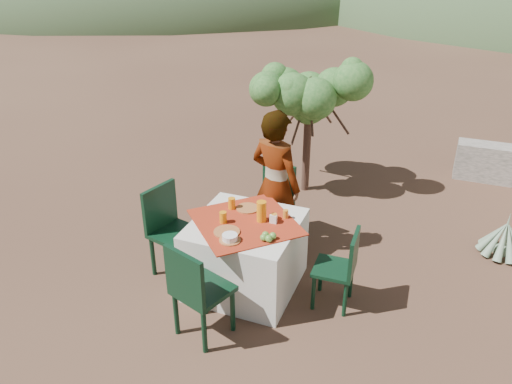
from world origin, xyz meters
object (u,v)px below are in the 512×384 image
chair_near (196,289)px  chair_left (169,226)px  shrub_tree (314,100)px  person (275,185)px  juice_pitcher (261,211)px  chair_far (273,199)px  chair_right (342,266)px  table (246,254)px  agave (504,239)px

chair_near → chair_left: size_ratio=0.98×
shrub_tree → chair_near: bearing=-91.6°
person → juice_pitcher: bearing=115.2°
chair_left → juice_pitcher: size_ratio=4.63×
chair_left → juice_pitcher: chair_left is taller
chair_far → chair_right: bearing=-27.0°
chair_far → chair_near: (-0.05, -1.82, 0.01)m
chair_near → table: bearing=-78.3°
chair_left → table: bearing=-73.2°
chair_near → shrub_tree: size_ratio=0.58×
person → shrub_tree: size_ratio=1.01×
table → chair_far: bearing=93.0°
table → chair_near: chair_near is taller
chair_right → agave: 2.21m
agave → chair_right: bearing=-134.4°
shrub_tree → chair_far: bearing=-91.5°
chair_far → shrub_tree: shrub_tree is taller
chair_near → person: person is taller
chair_near → agave: (2.61, 2.48, -0.34)m
table → chair_far: size_ratio=1.37×
agave → chair_far: bearing=-165.7°
chair_near → juice_pitcher: (0.25, 0.93, 0.33)m
chair_right → person: person is taller
person → agave: person is taller
shrub_tree → chair_right: bearing=-67.5°
person → agave: size_ratio=2.88×
person → chair_far: bearing=-48.0°
person → agave: 2.69m
chair_left → chair_right: (1.82, 0.09, -0.09)m
chair_right → person: (-0.91, 0.67, 0.39)m
table → juice_pitcher: 0.51m
chair_left → shrub_tree: bearing=-4.5°
agave → juice_pitcher: size_ratio=2.78×
chair_far → chair_left: chair_left is taller
agave → chair_near: bearing=-136.5°
table → person: (0.06, 0.72, 0.47)m
chair_right → juice_pitcher: bearing=-93.6°
table → chair_right: (0.97, 0.05, 0.08)m
chair_near → chair_left: (-0.74, 0.82, 0.01)m
chair_far → shrub_tree: size_ratio=0.57×
chair_left → shrub_tree: shrub_tree is taller
chair_far → chair_right: size_ratio=1.15×
chair_right → shrub_tree: size_ratio=0.49×
chair_far → chair_right: (1.02, -0.91, -0.07)m
table → chair_near: bearing=-96.9°
person → juice_pitcher: person is taller
table → juice_pitcher: juice_pitcher is taller
person → shrub_tree: person is taller
chair_far → chair_right: 1.37m
chair_near → chair_left: bearing=-29.2°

